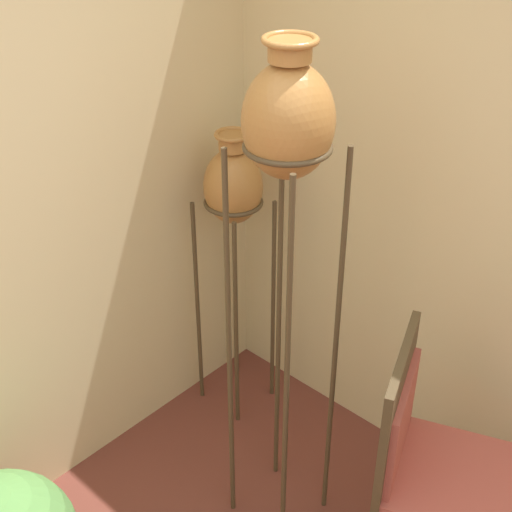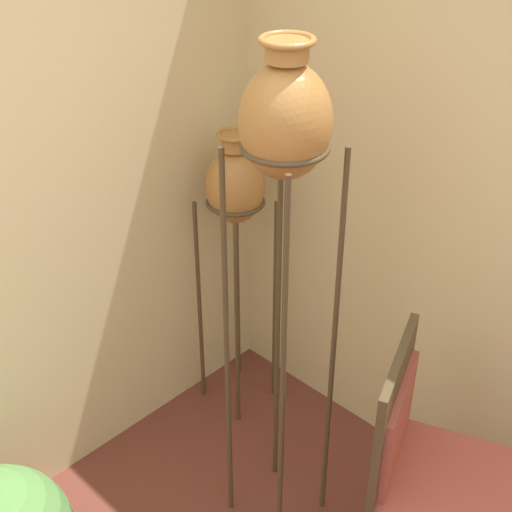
{
  "view_description": "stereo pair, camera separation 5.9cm",
  "coord_description": "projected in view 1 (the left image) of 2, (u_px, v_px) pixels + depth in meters",
  "views": [
    {
      "loc": [
        -0.58,
        -0.48,
        2.56
      ],
      "look_at": [
        1.19,
        1.16,
        1.06
      ],
      "focal_mm": 50.0,
      "sensor_mm": 36.0,
      "label": 1
    },
    {
      "loc": [
        -0.54,
        -0.52,
        2.56
      ],
      "look_at": [
        1.19,
        1.16,
        1.06
      ],
      "focal_mm": 50.0,
      "sensor_mm": 36.0,
      "label": 2
    }
  ],
  "objects": [
    {
      "name": "vase_stand_medium",
      "position": [
        233.0,
        194.0,
        3.09
      ],
      "size": [
        0.28,
        0.28,
        1.45
      ],
      "color": "#473823",
      "rests_on": "ground_plane"
    },
    {
      "name": "vase_stand_tall",
      "position": [
        288.0,
        140.0,
        2.2
      ],
      "size": [
        0.3,
        0.3,
        2.02
      ],
      "color": "#473823",
      "rests_on": "ground_plane"
    },
    {
      "name": "chair",
      "position": [
        433.0,
        459.0,
        2.53
      ],
      "size": [
        0.66,
        0.67,
        1.06
      ],
      "rotation": [
        0.0,
        0.0,
        0.38
      ],
      "color": "#473823",
      "rests_on": "ground_plane"
    }
  ]
}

